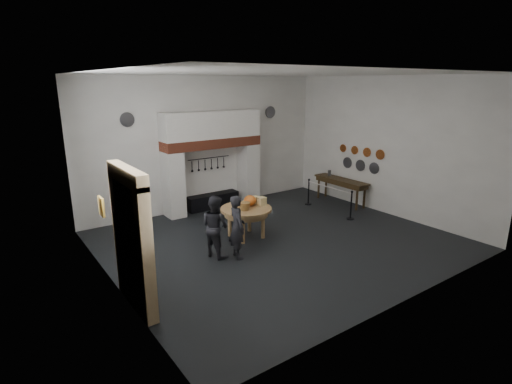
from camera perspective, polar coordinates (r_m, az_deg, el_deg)
floor at (r=11.29m, az=3.23°, el=-6.91°), size 9.00×8.00×0.02m
ceiling at (r=10.45m, az=3.62°, el=16.58°), size 9.00×8.00×0.02m
wall_back at (r=13.94m, az=-7.00°, el=6.91°), size 9.00×0.02×4.50m
wall_front at (r=8.01m, az=21.60°, el=-0.38°), size 9.00×0.02×4.50m
wall_left at (r=8.63m, az=-20.60°, el=0.79°), size 0.02×8.00×4.50m
wall_right at (r=13.87m, az=18.16°, el=6.22°), size 0.02×8.00×4.50m
chimney_pier_left at (r=13.23m, az=-11.72°, el=1.05°), size 0.55×0.70×2.15m
chimney_pier_right at (r=14.61m, az=-1.10°, el=2.73°), size 0.55×0.70×2.15m
hearth_brick_band at (r=13.63m, az=-6.30°, el=6.99°), size 3.50×0.72×0.32m
chimney_hood at (r=13.55m, az=-6.37°, el=9.55°), size 3.50×0.70×0.90m
iron_range at (r=14.13m, az=-6.19°, el=-1.26°), size 1.90×0.45×0.50m
utensil_rail at (r=13.95m, az=-6.77°, el=4.84°), size 1.60×0.02×0.02m
door_recess at (r=8.02m, az=-17.80°, el=-7.56°), size 0.04×1.10×2.50m
door_jamb_near at (r=7.42m, az=-15.46°, el=-8.89°), size 0.22×0.30×2.60m
door_jamb_far at (r=8.66m, az=-18.71°, el=-5.59°), size 0.22×0.30×2.60m
door_lintel at (r=7.63m, az=-18.02°, el=2.31°), size 0.22×1.70×0.30m
wall_plaque at (r=9.56m, az=-21.22°, el=-1.96°), size 0.05×0.34×0.44m
work_table at (r=11.23m, az=-1.42°, el=-2.45°), size 1.58×1.58×0.07m
pumpkin at (r=11.36m, az=-0.88°, el=-1.23°), size 0.36×0.36×0.31m
cheese_block_big at (r=11.42m, az=0.79°, el=-1.32°), size 0.22×0.22×0.24m
cheese_block_small at (r=11.65m, az=-0.16°, el=-1.09°), size 0.18×0.18×0.20m
wicker_basket at (r=10.99m, az=-1.64°, el=-2.06°), size 0.35×0.35×0.22m
bread_loaf at (r=11.43m, az=-2.83°, el=-1.62°), size 0.31×0.18×0.13m
visitor_near at (r=9.95m, az=-2.71°, el=-5.01°), size 0.49×0.65×1.62m
visitor_far at (r=10.09m, az=-5.86°, el=-4.88°), size 0.79×0.91×1.59m
side_table at (r=14.78m, az=12.08°, el=1.71°), size 0.55×2.20×0.06m
pewter_jug at (r=15.15m, az=10.45°, el=2.67°), size 0.12×0.12×0.22m
copper_pan_a at (r=14.01m, az=17.31°, el=5.13°), size 0.03×0.34×0.34m
copper_pan_b at (r=14.34m, az=15.57°, el=5.48°), size 0.03×0.32×0.32m
copper_pan_c at (r=14.69m, az=13.91°, el=5.82°), size 0.03×0.30×0.30m
copper_pan_d at (r=15.05m, az=12.33°, el=6.14°), size 0.03×0.28×0.28m
pewter_plate_left at (r=14.22m, az=16.51°, el=3.28°), size 0.03×0.40×0.40m
pewter_plate_mid at (r=14.59m, az=14.67°, el=3.71°), size 0.03×0.40×0.40m
pewter_plate_right at (r=14.97m, az=12.92°, el=4.11°), size 0.03×0.40×0.40m
pewter_plate_back_left at (r=12.74m, az=-17.93°, el=9.80°), size 0.44×0.03×0.44m
pewter_plate_back_right at (r=15.27m, az=2.06°, el=11.33°), size 0.44×0.03×0.44m
barrier_post_near at (r=13.17m, az=13.43°, el=-1.94°), size 0.05×0.05×0.90m
barrier_post_far at (r=14.50m, az=7.52°, el=-0.05°), size 0.05×0.05×0.90m
barrier_rope at (r=13.71m, az=10.41°, el=0.65°), size 0.04×2.00×0.04m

